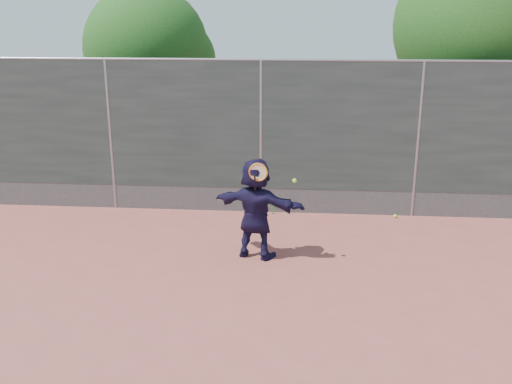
{
  "coord_description": "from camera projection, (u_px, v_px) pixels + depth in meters",
  "views": [
    {
      "loc": [
        0.82,
        -7.37,
        3.78
      ],
      "look_at": [
        0.09,
        1.25,
        1.11
      ],
      "focal_mm": 40.0,
      "sensor_mm": 36.0,
      "label": 1
    }
  ],
  "objects": [
    {
      "name": "swing_action",
      "position": [
        262.0,
        174.0,
        8.76
      ],
      "size": [
        0.74,
        0.13,
        0.51
      ],
      "color": "orange",
      "rests_on": "ground"
    },
    {
      "name": "tree_right",
      "position": [
        486.0,
        30.0,
        12.27
      ],
      "size": [
        3.78,
        3.6,
        5.39
      ],
      "color": "#382314",
      "rests_on": "ground"
    },
    {
      "name": "ground",
      "position": [
        242.0,
        291.0,
        8.2
      ],
      "size": [
        80.0,
        80.0,
        0.0
      ],
      "primitive_type": "plane",
      "color": "#9E4C42",
      "rests_on": "ground"
    },
    {
      "name": "tree_left",
      "position": [
        153.0,
        52.0,
        13.79
      ],
      "size": [
        3.15,
        3.0,
        4.53
      ],
      "color": "#382314",
      "rests_on": "ground"
    },
    {
      "name": "player",
      "position": [
        256.0,
        208.0,
        9.14
      ],
      "size": [
        1.61,
        0.94,
        1.66
      ],
      "primitive_type": "imported",
      "rotation": [
        0.0,
        0.0,
        2.83
      ],
      "color": "#171335",
      "rests_on": "ground"
    },
    {
      "name": "ball_ground",
      "position": [
        395.0,
        216.0,
        11.16
      ],
      "size": [
        0.07,
        0.07,
        0.07
      ],
      "primitive_type": "sphere",
      "color": "#B9F135",
      "rests_on": "ground"
    },
    {
      "name": "fence",
      "position": [
        261.0,
        134.0,
        11.06
      ],
      "size": [
        20.0,
        0.06,
        3.03
      ],
      "color": "#38423D",
      "rests_on": "ground"
    },
    {
      "name": "weed_clump",
      "position": [
        275.0,
        207.0,
        11.36
      ],
      "size": [
        0.68,
        0.07,
        0.3
      ],
      "color": "#387226",
      "rests_on": "ground"
    }
  ]
}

